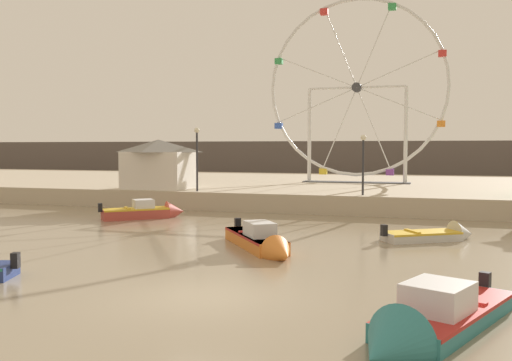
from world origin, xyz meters
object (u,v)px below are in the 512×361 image
(motorboat_pale_grey, at_px, (437,235))
(ferris_wheel_white_frame, at_px, (357,90))
(motorboat_faded_red, at_px, (148,212))
(motorboat_orange_hull, at_px, (262,242))
(promenade_lamp_far, at_px, (363,155))
(promenade_lamp_near, at_px, (197,149))
(carnival_booth_white_ticket, at_px, (159,163))
(motorboat_teal_painted, at_px, (426,323))

(motorboat_pale_grey, distance_m, ferris_wheel_white_frame, 20.65)
(motorboat_faded_red, relative_size, ferris_wheel_white_frame, 0.30)
(motorboat_orange_hull, xyz_separation_m, motorboat_faded_red, (-8.38, 7.07, 0.02))
(promenade_lamp_far, bearing_deg, promenade_lamp_near, -178.45)
(ferris_wheel_white_frame, xyz_separation_m, carnival_booth_white_ticket, (-11.31, -9.56, -5.19))
(motorboat_pale_grey, relative_size, ferris_wheel_white_frame, 0.29)
(ferris_wheel_white_frame, height_order, promenade_lamp_near, ferris_wheel_white_frame)
(carnival_booth_white_ticket, relative_size, promenade_lamp_far, 1.33)
(motorboat_orange_hull, distance_m, promenade_lamp_near, 14.39)
(motorboat_orange_hull, xyz_separation_m, carnival_booth_white_ticket, (-10.84, 13.11, 2.38))
(motorboat_pale_grey, bearing_deg, motorboat_teal_painted, -123.80)
(motorboat_teal_painted, bearing_deg, motorboat_pale_grey, -158.18)
(motorboat_orange_hull, distance_m, carnival_booth_white_ticket, 17.18)
(motorboat_teal_painted, bearing_deg, promenade_lamp_near, -122.31)
(promenade_lamp_far, bearing_deg, ferris_wheel_white_frame, 99.17)
(carnival_booth_white_ticket, bearing_deg, promenade_lamp_near, -22.43)
(motorboat_orange_hull, xyz_separation_m, motorboat_teal_painted, (5.67, -7.78, -0.04))
(motorboat_orange_hull, relative_size, promenade_lamp_near, 1.34)
(carnival_booth_white_ticket, distance_m, promenade_lamp_far, 13.08)
(motorboat_orange_hull, height_order, motorboat_faded_red, motorboat_orange_hull)
(ferris_wheel_white_frame, relative_size, promenade_lamp_near, 3.56)
(motorboat_faded_red, xyz_separation_m, ferris_wheel_white_frame, (8.85, 15.60, 7.54))
(motorboat_orange_hull, height_order, promenade_lamp_near, promenade_lamp_near)
(motorboat_faded_red, height_order, promenade_lamp_far, promenade_lamp_far)
(motorboat_orange_hull, xyz_separation_m, motorboat_pale_grey, (6.03, 4.33, -0.12))
(motorboat_teal_painted, relative_size, promenade_lamp_near, 1.46)
(motorboat_teal_painted, bearing_deg, motorboat_faded_red, -113.05)
(motorboat_orange_hull, bearing_deg, motorboat_teal_painted, 0.34)
(motorboat_orange_hull, bearing_deg, motorboat_faded_red, -165.88)
(motorboat_orange_hull, height_order, promenade_lamp_far, promenade_lamp_far)
(motorboat_teal_painted, distance_m, carnival_booth_white_ticket, 26.73)
(motorboat_faded_red, height_order, motorboat_pale_grey, motorboat_faded_red)
(motorboat_faded_red, distance_m, carnival_booth_white_ticket, 6.93)
(motorboat_orange_hull, distance_m, motorboat_pale_grey, 7.42)
(ferris_wheel_white_frame, xyz_separation_m, promenade_lamp_near, (-8.07, -10.89, -4.31))
(promenade_lamp_near, bearing_deg, motorboat_orange_hull, -57.14)
(motorboat_orange_hull, distance_m, ferris_wheel_white_frame, 23.90)
(motorboat_pale_grey, xyz_separation_m, carnival_booth_white_ticket, (-16.87, 8.78, 2.50))
(promenade_lamp_near, distance_m, promenade_lamp_far, 9.79)
(motorboat_orange_hull, bearing_deg, promenade_lamp_far, 133.99)
(motorboat_orange_hull, relative_size, motorboat_faded_red, 1.27)
(motorboat_orange_hull, xyz_separation_m, promenade_lamp_near, (-7.60, 11.77, 3.25))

